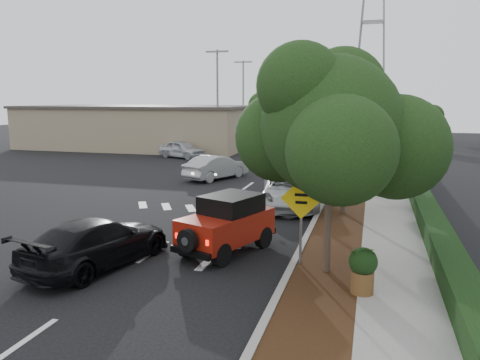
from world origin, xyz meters
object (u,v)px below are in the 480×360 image
at_px(black_suv_oncoming, 98,242).
at_px(speed_hump_sign, 301,209).
at_px(silver_suv_ahead, 290,190).
at_px(red_jeep, 230,223).

xyz_separation_m(black_suv_oncoming, speed_hump_sign, (5.80, 1.43, 1.05)).
bearing_deg(black_suv_oncoming, speed_hump_sign, -153.19).
bearing_deg(silver_suv_ahead, black_suv_oncoming, -124.70).
xyz_separation_m(red_jeep, speed_hump_sign, (2.45, -0.94, 0.83)).
relative_size(red_jeep, speed_hump_sign, 1.48).
relative_size(black_suv_oncoming, speed_hump_sign, 1.94).
xyz_separation_m(silver_suv_ahead, speed_hump_sign, (1.66, -7.75, 1.02)).
bearing_deg(silver_suv_ahead, red_jeep, -107.02).
bearing_deg(black_suv_oncoming, silver_suv_ahead, -101.36).
distance_m(silver_suv_ahead, black_suv_oncoming, 10.07).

